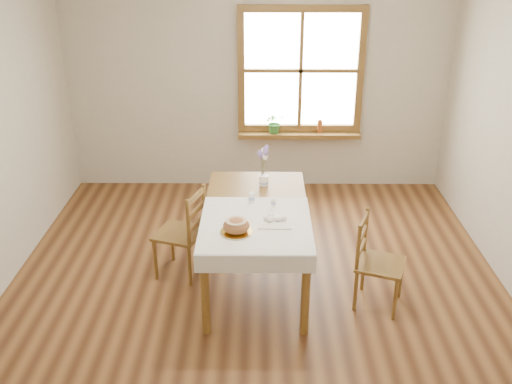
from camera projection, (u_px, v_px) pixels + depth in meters
ground at (256, 300)px, 4.97m from camera, size 5.00×5.00×0.00m
room_walls at (256, 111)px, 4.25m from camera, size 4.60×5.10×2.65m
window at (301, 70)px, 6.60m from camera, size 1.46×0.08×1.46m
window_sill at (299, 135)px, 6.86m from camera, size 1.46×0.20×0.05m
dining_table at (256, 216)px, 4.97m from camera, size 0.90×1.60×0.75m
table_linen at (256, 224)px, 4.65m from camera, size 0.91×0.99×0.01m
chair_left at (179, 232)px, 5.20m from camera, size 0.53×0.51×0.86m
chair_right at (381, 263)px, 4.76m from camera, size 0.51×0.49×0.82m
bread_plate at (236, 232)px, 4.50m from camera, size 0.28×0.28×0.01m
bread_loaf at (236, 225)px, 4.48m from camera, size 0.21×0.21×0.12m
egg_napkin at (274, 222)px, 4.65m from camera, size 0.27×0.23×0.01m
eggs at (274, 219)px, 4.64m from camera, size 0.21×0.19×0.05m
salt_shaker at (252, 197)px, 4.98m from camera, size 0.06×0.06×0.10m
pepper_shaker at (273, 202)px, 4.92m from camera, size 0.05×0.05×0.08m
flower_vase at (264, 181)px, 5.33m from camera, size 0.11×0.11×0.10m
lavender_bouquet at (264, 162)px, 5.25m from camera, size 0.15×0.15×0.29m
potted_plant at (275, 125)px, 6.81m from camera, size 0.30×0.31×0.20m
amber_bottle at (320, 126)px, 6.81m from camera, size 0.07×0.07×0.17m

